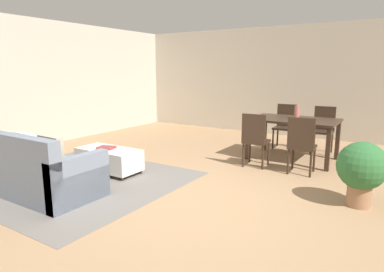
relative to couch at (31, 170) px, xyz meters
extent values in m
plane|color=#9E7A56|center=(1.94, 0.92, -0.30)|extent=(10.80, 10.80, 0.00)
cube|color=#BCB2A0|center=(1.94, 5.92, 1.05)|extent=(9.00, 0.12, 2.70)
cube|color=#BCB2A0|center=(-2.56, 1.42, 1.05)|extent=(0.12, 11.00, 2.70)
cube|color=slate|center=(0.12, 0.62, -0.29)|extent=(3.00, 2.80, 0.01)
cube|color=slate|center=(0.00, 0.05, -0.09)|extent=(2.00, 0.86, 0.42)
cube|color=slate|center=(0.00, -0.30, 0.34)|extent=(2.00, 0.16, 0.44)
cube|color=slate|center=(0.93, 0.05, 0.01)|extent=(0.14, 0.86, 0.62)
cube|color=beige|center=(-0.52, -0.03, 0.31)|extent=(0.39, 0.12, 0.38)
cube|color=silver|center=(0.00, -0.03, 0.32)|extent=(0.39, 0.13, 0.39)
cube|color=tan|center=(0.51, -0.02, 0.33)|extent=(0.41, 0.12, 0.41)
cube|color=silver|center=(0.24, 1.19, -0.07)|extent=(1.06, 0.51, 0.33)
cylinder|color=#332319|center=(-0.24, 1.40, -0.27)|extent=(0.05, 0.05, 0.06)
cylinder|color=#332319|center=(0.72, 1.40, -0.27)|extent=(0.05, 0.05, 0.06)
cylinder|color=#332319|center=(-0.24, 0.99, -0.27)|extent=(0.05, 0.05, 0.06)
cylinder|color=#332319|center=(0.72, 0.99, -0.27)|extent=(0.05, 0.05, 0.06)
cylinder|color=olive|center=(-1.13, 0.27, -0.03)|extent=(0.04, 0.04, 0.54)
cube|color=#332319|center=(2.49, 3.59, 0.44)|extent=(1.52, 0.98, 0.04)
cube|color=#332319|center=(1.79, 4.02, 0.06)|extent=(0.07, 0.07, 0.72)
cube|color=#332319|center=(3.19, 4.02, 0.06)|extent=(0.07, 0.07, 0.72)
cube|color=#332319|center=(1.79, 3.16, 0.06)|extent=(0.07, 0.07, 0.72)
cube|color=#332319|center=(3.19, 3.16, 0.06)|extent=(0.07, 0.07, 0.72)
cube|color=#332319|center=(2.09, 2.83, 0.13)|extent=(0.43, 0.43, 0.04)
cube|color=#332319|center=(2.10, 2.65, 0.39)|extent=(0.40, 0.07, 0.47)
cylinder|color=#332319|center=(1.90, 2.99, -0.09)|extent=(0.04, 0.04, 0.41)
cylinder|color=#332319|center=(2.24, 3.01, -0.09)|extent=(0.04, 0.04, 0.41)
cylinder|color=#332319|center=(1.93, 2.65, -0.09)|extent=(0.04, 0.04, 0.41)
cylinder|color=#332319|center=(2.27, 2.67, -0.09)|extent=(0.04, 0.04, 0.41)
cube|color=#332319|center=(2.86, 2.83, 0.13)|extent=(0.43, 0.43, 0.04)
cube|color=#332319|center=(2.87, 2.65, 0.39)|extent=(0.40, 0.07, 0.47)
cylinder|color=#332319|center=(2.68, 2.98, -0.09)|extent=(0.04, 0.04, 0.41)
cylinder|color=#332319|center=(3.02, 3.01, -0.09)|extent=(0.04, 0.04, 0.41)
cylinder|color=#332319|center=(2.70, 2.65, -0.09)|extent=(0.04, 0.04, 0.41)
cylinder|color=#332319|center=(3.04, 2.67, -0.09)|extent=(0.04, 0.04, 0.41)
cube|color=#332319|center=(2.07, 4.39, 0.13)|extent=(0.42, 0.42, 0.04)
cube|color=#332319|center=(2.06, 4.57, 0.39)|extent=(0.40, 0.06, 0.47)
cylinder|color=#332319|center=(2.24, 4.23, -0.09)|extent=(0.04, 0.04, 0.41)
cylinder|color=#332319|center=(1.91, 4.21, -0.09)|extent=(0.04, 0.04, 0.41)
cylinder|color=#332319|center=(2.23, 4.57, -0.09)|extent=(0.04, 0.04, 0.41)
cylinder|color=#332319|center=(1.89, 4.55, -0.09)|extent=(0.04, 0.04, 0.41)
cube|color=#332319|center=(2.84, 4.37, 0.13)|extent=(0.42, 0.42, 0.04)
cube|color=#332319|center=(2.83, 4.55, 0.39)|extent=(0.40, 0.06, 0.47)
cylinder|color=#332319|center=(3.02, 4.21, -0.09)|extent=(0.04, 0.04, 0.41)
cylinder|color=#332319|center=(2.68, 4.19, -0.09)|extent=(0.04, 0.04, 0.41)
cylinder|color=#332319|center=(3.00, 4.55, -0.09)|extent=(0.04, 0.04, 0.41)
cylinder|color=#332319|center=(2.66, 4.53, -0.09)|extent=(0.04, 0.04, 0.41)
cylinder|color=#B26659|center=(2.53, 3.60, 0.58)|extent=(0.09, 0.09, 0.23)
cube|color=maroon|center=(0.19, 1.19, 0.11)|extent=(0.30, 0.26, 0.03)
cylinder|color=#996B4C|center=(3.81, 1.85, -0.17)|extent=(0.28, 0.28, 0.26)
sphere|color=#2D6633|center=(3.81, 1.85, 0.21)|extent=(0.58, 0.58, 0.58)
camera|label=1|loc=(4.19, -2.49, 1.33)|focal=31.45mm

